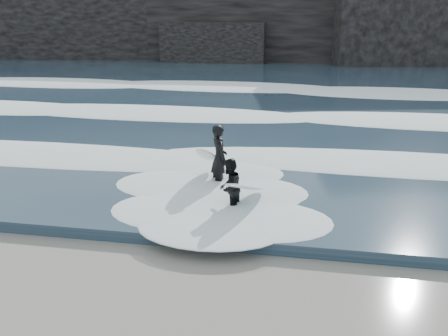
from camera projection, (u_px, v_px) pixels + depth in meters
The scene contains 8 objects.
ground at pixel (184, 333), 8.40m from camera, with size 120.00×120.00×0.00m, color olive.
sea at pixel (289, 83), 35.52m from camera, with size 90.00×52.00×0.30m, color #243849.
headland at pixel (301, 11), 49.97m from camera, with size 70.00×9.00×10.00m, color black.
foam_near at pixel (253, 159), 16.71m from camera, with size 60.00×3.20×0.20m, color white.
foam_mid at pixel (272, 116), 23.26m from camera, with size 60.00×4.00×0.24m, color white.
foam_far at pixel (285, 87), 31.68m from camera, with size 60.00×4.80×0.30m, color white.
surfer_left at pixel (218, 157), 14.78m from camera, with size 1.05×1.80×2.00m.
surfer_right at pixel (233, 188), 12.91m from camera, with size 1.35×2.32×1.56m.
Camera 1 is at (1.96, -6.91, 5.20)m, focal length 40.00 mm.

